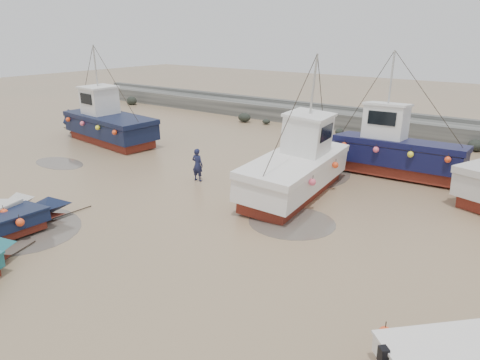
% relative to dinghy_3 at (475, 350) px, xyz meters
% --- Properties ---
extents(ground, '(120.00, 120.00, 0.00)m').
position_rel_dinghy_3_xyz_m(ground, '(-12.09, 0.75, -0.55)').
color(ground, '#987858').
rests_on(ground, ground).
extents(seawall, '(60.00, 4.92, 1.50)m').
position_rel_dinghy_3_xyz_m(seawall, '(-12.04, 22.74, 0.08)').
color(seawall, slate).
rests_on(seawall, ground).
extents(puddle_a, '(5.18, 5.18, 0.01)m').
position_rel_dinghy_3_xyz_m(puddle_a, '(-15.61, -2.08, -0.55)').
color(puddle_a, '#5B5249').
rests_on(puddle_a, ground).
extents(puddle_b, '(3.47, 3.47, 0.01)m').
position_rel_dinghy_3_xyz_m(puddle_b, '(-7.55, 4.79, -0.55)').
color(puddle_b, '#5B5249').
rests_on(puddle_b, ground).
extents(puddle_c, '(3.47, 3.47, 0.01)m').
position_rel_dinghy_3_xyz_m(puddle_c, '(-22.39, 4.08, -0.55)').
color(puddle_c, '#5B5249').
rests_on(puddle_c, ground).
extents(puddle_d, '(5.54, 5.54, 0.01)m').
position_rel_dinghy_3_xyz_m(puddle_d, '(-10.79, 10.55, -0.55)').
color(puddle_d, '#5B5249').
rests_on(puddle_d, ground).
extents(dinghy_3, '(4.44, 4.65, 1.43)m').
position_rel_dinghy_3_xyz_m(dinghy_3, '(0.00, 0.00, 0.00)').
color(dinghy_3, maroon).
rests_on(dinghy_3, ground).
extents(cabin_boat_0, '(10.74, 3.83, 6.22)m').
position_rel_dinghy_3_xyz_m(cabin_boat_0, '(-24.64, 9.11, 0.77)').
color(cabin_boat_0, maroon).
rests_on(cabin_boat_0, ground).
extents(cabin_boat_1, '(3.59, 10.55, 6.22)m').
position_rel_dinghy_3_xyz_m(cabin_boat_1, '(-9.21, 8.07, 0.78)').
color(cabin_boat_1, maroon).
rests_on(cabin_boat_1, ground).
extents(cabin_boat_2, '(9.58, 3.10, 6.22)m').
position_rel_dinghy_3_xyz_m(cabin_boat_2, '(-7.01, 13.26, 0.81)').
color(cabin_boat_2, maroon).
rests_on(cabin_boat_2, ground).
extents(person, '(0.65, 0.46, 1.66)m').
position_rel_dinghy_3_xyz_m(person, '(-14.02, 6.45, -0.55)').
color(person, '#181C3B').
rests_on(person, ground).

